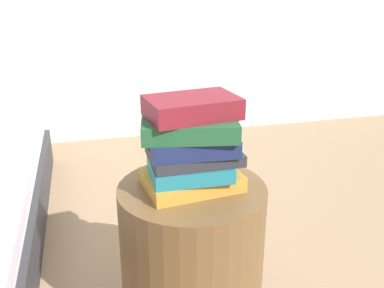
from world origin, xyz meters
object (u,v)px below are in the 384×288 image
at_px(book_navy, 194,143).
at_px(book_forest, 189,127).
at_px(book_teal, 190,168).
at_px(side_table, 192,257).
at_px(book_ochre, 191,180).
at_px(book_charcoal, 194,154).
at_px(book_maroon, 193,107).

height_order(book_navy, book_forest, book_forest).
bearing_deg(book_teal, book_forest, -107.19).
bearing_deg(side_table, book_navy, -66.25).
bearing_deg(side_table, book_ochre, 115.09).
relative_size(book_navy, book_forest, 0.91).
bearing_deg(book_ochre, book_teal, -123.11).
height_order(side_table, book_teal, book_teal).
bearing_deg(book_ochre, side_table, -71.95).
height_order(book_charcoal, book_forest, book_forest).
bearing_deg(side_table, book_forest, -137.60).
relative_size(side_table, book_forest, 1.87).
distance_m(book_charcoal, book_forest, 0.10).
xyz_separation_m(book_forest, book_maroon, (0.01, 0.01, 0.06)).
distance_m(side_table, book_navy, 0.42).
bearing_deg(side_table, book_teal, -146.51).
relative_size(side_table, book_teal, 2.20).
distance_m(book_teal, book_navy, 0.08).
relative_size(book_ochre, book_teal, 1.22).
bearing_deg(book_forest, book_ochre, 75.61).
relative_size(book_charcoal, book_navy, 1.06).
height_order(book_ochre, book_teal, book_teal).
relative_size(book_charcoal, book_maroon, 1.02).
distance_m(book_teal, book_maroon, 0.19).
bearing_deg(book_navy, book_ochre, 117.44).
xyz_separation_m(side_table, book_ochre, (-0.00, 0.01, 0.29)).
bearing_deg(book_maroon, book_ochre, 124.32).
height_order(side_table, book_maroon, book_maroon).
bearing_deg(book_teal, book_maroon, 21.39).
bearing_deg(book_navy, book_teal, 167.03).
bearing_deg(book_teal, book_navy, -15.01).
bearing_deg(book_charcoal, side_table, -128.44).
relative_size(side_table, book_ochre, 1.81).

